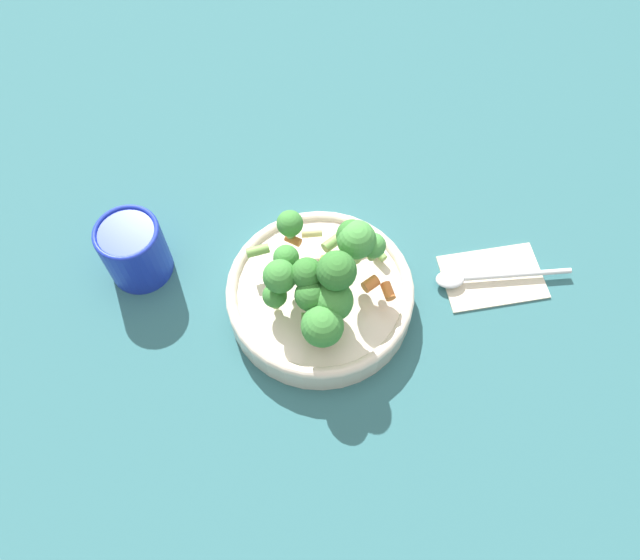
# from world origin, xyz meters

# --- Properties ---
(ground_plane) EXTENTS (3.00, 3.00, 0.00)m
(ground_plane) POSITION_xyz_m (0.00, 0.00, 0.00)
(ground_plane) COLOR #2D6066
(bowl) EXTENTS (0.23, 0.23, 0.04)m
(bowl) POSITION_xyz_m (0.00, 0.00, 0.02)
(bowl) COLOR beige
(bowl) RESTS_ON ground_plane
(pasta_salad) EXTENTS (0.16, 0.16, 0.10)m
(pasta_salad) POSITION_xyz_m (-0.01, -0.02, 0.10)
(pasta_salad) COLOR #8CB766
(pasta_salad) RESTS_ON bowl
(cup) EXTENTS (0.08, 0.08, 0.09)m
(cup) POSITION_xyz_m (-0.16, 0.17, 0.04)
(cup) COLOR #192DAD
(cup) RESTS_ON ground_plane
(napkin) EXTENTS (0.15, 0.13, 0.01)m
(napkin) POSITION_xyz_m (0.20, -0.10, 0.00)
(napkin) COLOR beige
(napkin) RESTS_ON ground_plane
(spoon) EXTENTS (0.16, 0.10, 0.01)m
(spoon) POSITION_xyz_m (0.18, -0.09, 0.01)
(spoon) COLOR silver
(spoon) RESTS_ON napkin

